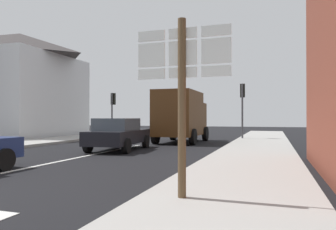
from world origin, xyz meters
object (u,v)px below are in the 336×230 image
at_px(route_sign_post, 182,88).
at_px(traffic_light_far_right, 242,98).
at_px(delivery_truck, 181,115).
at_px(sedan_far, 119,134).
at_px(traffic_light_far_left, 113,104).

height_order(route_sign_post, traffic_light_far_right, traffic_light_far_right).
bearing_deg(traffic_light_far_right, route_sign_post, -88.35).
relative_size(route_sign_post, traffic_light_far_right, 0.85).
xyz_separation_m(route_sign_post, traffic_light_far_right, (-0.47, 16.32, 0.78)).
xyz_separation_m(delivery_truck, traffic_light_far_right, (3.35, 3.15, 1.13)).
relative_size(sedan_far, traffic_light_far_left, 1.27).
distance_m(sedan_far, traffic_light_far_left, 10.51).
bearing_deg(delivery_truck, traffic_light_far_left, 150.65).
bearing_deg(sedan_far, traffic_light_far_left, 119.77).
xyz_separation_m(sedan_far, traffic_light_far_right, (4.84, 8.41, 2.02)).
height_order(sedan_far, traffic_light_far_left, traffic_light_far_left).
height_order(delivery_truck, route_sign_post, route_sign_post).
bearing_deg(route_sign_post, sedan_far, 123.86).
bearing_deg(sedan_far, traffic_light_far_right, 60.10).
bearing_deg(traffic_light_far_right, delivery_truck, -136.76).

